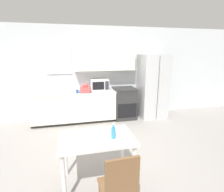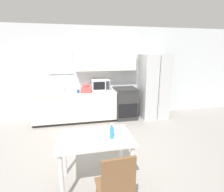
% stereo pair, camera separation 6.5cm
% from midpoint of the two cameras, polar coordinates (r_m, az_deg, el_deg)
% --- Properties ---
extents(ground_plane, '(12.00, 12.00, 0.00)m').
position_cam_midpoint_polar(ground_plane, '(3.60, -3.80, -18.97)').
color(ground_plane, gray).
extents(wall_back, '(12.00, 0.38, 2.70)m').
position_cam_midpoint_polar(wall_back, '(5.24, -6.62, 8.31)').
color(wall_back, silver).
rests_on(wall_back, ground_plane).
extents(kitchen_counter, '(2.33, 0.65, 0.88)m').
position_cam_midpoint_polar(kitchen_counter, '(5.11, -11.57, -3.44)').
color(kitchen_counter, '#333333').
rests_on(kitchen_counter, ground_plane).
extents(oven_range, '(0.64, 0.66, 0.93)m').
position_cam_midpoint_polar(oven_range, '(5.31, 4.61, -2.31)').
color(oven_range, '#2D2D2D').
rests_on(oven_range, ground_plane).
extents(refrigerator, '(0.79, 0.78, 1.90)m').
position_cam_midpoint_polar(refrigerator, '(5.46, 13.69, 3.03)').
color(refrigerator, silver).
rests_on(refrigerator, ground_plane).
extents(kitchen_sink, '(0.65, 0.42, 0.27)m').
position_cam_midpoint_polar(kitchen_sink, '(5.02, -15.91, 1.34)').
color(kitchen_sink, '#B7BABC').
rests_on(kitchen_sink, kitchen_counter).
extents(microwave, '(0.51, 0.35, 0.31)m').
position_cam_midpoint_polar(microwave, '(5.14, -3.42, 3.73)').
color(microwave, silver).
rests_on(microwave, kitchen_counter).
extents(coffee_mug, '(0.11, 0.08, 0.10)m').
position_cam_midpoint_polar(coffee_mug, '(4.82, -10.58, 1.54)').
color(coffee_mug, '#335999').
rests_on(coffee_mug, kitchen_counter).
extents(grocery_bag_0, '(0.31, 0.28, 0.27)m').
position_cam_midpoint_polar(grocery_bag_0, '(4.85, -8.03, 2.44)').
color(grocery_bag_0, '#D14C4C').
rests_on(grocery_bag_0, kitchen_counter).
extents(dining_table, '(1.07, 0.70, 0.77)m').
position_cam_midpoint_polar(dining_table, '(2.66, -4.75, -15.71)').
color(dining_table, white).
rests_on(dining_table, ground_plane).
extents(dining_chair_near, '(0.42, 0.42, 0.93)m').
position_cam_midpoint_polar(dining_chair_near, '(2.15, 2.42, -27.27)').
color(dining_chair_near, brown).
rests_on(dining_chair_near, ground_plane).
extents(drink_bottle, '(0.06, 0.06, 0.23)m').
position_cam_midpoint_polar(drink_bottle, '(2.52, 0.65, -11.78)').
color(drink_bottle, '#338CD8').
rests_on(drink_bottle, dining_table).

